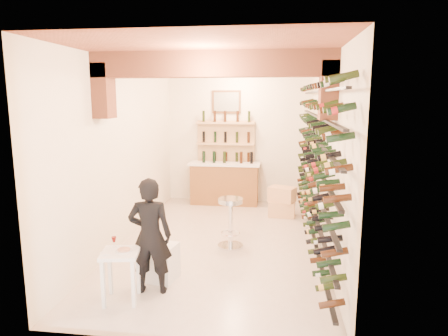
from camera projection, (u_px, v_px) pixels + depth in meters
The scene contains 11 objects.
ground at pixel (222, 242), 7.16m from camera, with size 6.00×6.00×0.00m, color beige.
room_shell at pixel (219, 117), 6.51m from camera, with size 3.52×6.02×3.21m.
wine_rack at pixel (312, 159), 6.69m from camera, with size 0.32×5.70×2.56m.
back_counter at pixel (225, 182), 9.69m from camera, with size 1.70×0.62×1.29m.
back_shelving at pixel (226, 155), 9.81m from camera, with size 1.40×0.31×2.73m.
tasting_table at pixel (121, 260), 5.02m from camera, with size 0.53×0.53×0.80m.
white_stool at pixel (161, 262), 5.67m from camera, with size 0.41×0.41×0.51m, color white.
person at pixel (150, 236), 5.22m from camera, with size 0.57×0.37×1.55m, color black.
chrome_barstool at pixel (231, 219), 6.87m from camera, with size 0.45×0.45×0.86m.
crate_lower at pixel (282, 209), 8.71m from camera, with size 0.56×0.39×0.34m, color #E0AC7B.
crate_upper at pixel (282, 194), 8.65m from camera, with size 0.54×0.37×0.31m, color #E0AC7B.
Camera 1 is at (0.95, -6.75, 2.56)m, focal length 32.08 mm.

